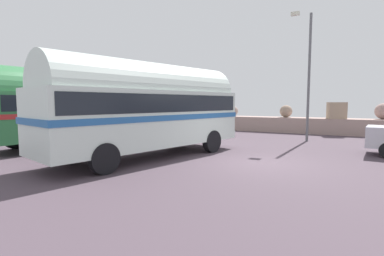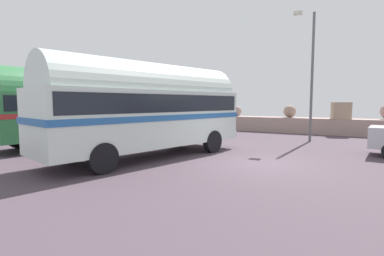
{
  "view_description": "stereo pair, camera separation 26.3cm",
  "coord_description": "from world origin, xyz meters",
  "views": [
    {
      "loc": [
        2.76,
        -10.13,
        2.18
      ],
      "look_at": [
        -2.64,
        -0.17,
        1.18
      ],
      "focal_mm": 26.94,
      "sensor_mm": 36.0,
      "label": 1
    },
    {
      "loc": [
        2.99,
        -10.0,
        2.18
      ],
      "look_at": [
        -2.64,
        -0.17,
        1.18
      ],
      "focal_mm": 26.94,
      "sensor_mm": 36.0,
      "label": 2
    }
  ],
  "objects": [
    {
      "name": "lamp_post",
      "position": [
        0.7,
        6.95,
        3.92
      ],
      "size": [
        1.01,
        0.79,
        7.01
      ],
      "color": "#5B5B60",
      "rests_on": "ground"
    },
    {
      "name": "vintage_coach",
      "position": [
        -4.07,
        -1.09,
        2.05
      ],
      "size": [
        4.41,
        8.91,
        3.7
      ],
      "rotation": [
        0.0,
        0.0,
        -0.24
      ],
      "color": "black",
      "rests_on": "ground"
    },
    {
      "name": "ground",
      "position": [
        0.0,
        0.0,
        0.01
      ],
      "size": [
        32.0,
        26.0,
        0.02
      ],
      "color": "#493C45"
    },
    {
      "name": "breakwater",
      "position": [
        -0.13,
        11.81,
        0.69
      ],
      "size": [
        31.36,
        2.16,
        2.34
      ],
      "color": "gray",
      "rests_on": "ground"
    },
    {
      "name": "second_coach",
      "position": [
        -9.52,
        0.13,
        2.05
      ],
      "size": [
        3.36,
        8.8,
        3.7
      ],
      "rotation": [
        0.0,
        0.0,
        -0.11
      ],
      "color": "black",
      "rests_on": "ground"
    }
  ]
}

